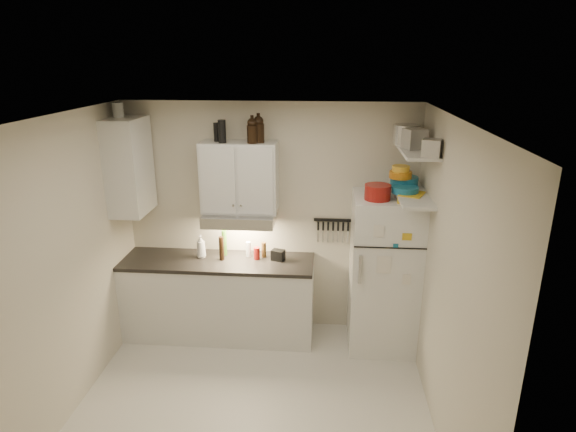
{
  "coord_description": "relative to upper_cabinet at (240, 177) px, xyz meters",
  "views": [
    {
      "loc": [
        0.62,
        -3.56,
        3.05
      ],
      "look_at": [
        0.25,
        0.9,
        1.55
      ],
      "focal_mm": 30.0,
      "sensor_mm": 36.0,
      "label": 1
    }
  ],
  "objects": [
    {
      "name": "vinegar_bottle",
      "position": [
        -0.2,
        -0.12,
        -0.77
      ],
      "size": [
        0.07,
        0.07,
        0.27
      ],
      "primitive_type": "cylinder",
      "rotation": [
        0.0,
        0.0,
        -0.4
      ],
      "color": "black",
      "rests_on": "countertop"
    },
    {
      "name": "red_jar",
      "position": [
        0.18,
        -0.07,
        -0.84
      ],
      "size": [
        0.07,
        0.07,
        0.14
      ],
      "primitive_type": "cylinder",
      "rotation": [
        0.0,
        0.0,
        -0.03
      ],
      "color": "maroon",
      "rests_on": "countertop"
    },
    {
      "name": "book_stack",
      "position": [
        1.74,
        -0.35,
        -0.08
      ],
      "size": [
        0.29,
        0.32,
        0.09
      ],
      "primitive_type": "cube",
      "rotation": [
        0.0,
        0.0,
        -0.42
      ],
      "color": "gold",
      "rests_on": "fridge"
    },
    {
      "name": "bowl_teal",
      "position": [
        1.7,
        -0.09,
        0.01
      ],
      "size": [
        0.28,
        0.28,
        0.11
      ],
      "primitive_type": "cylinder",
      "color": "#186484",
      "rests_on": "shelf_lo"
    },
    {
      "name": "soap_bottle",
      "position": [
        -0.44,
        -0.08,
        -0.76
      ],
      "size": [
        0.12,
        0.12,
        0.29
      ],
      "primitive_type": "imported",
      "rotation": [
        0.0,
        0.0,
        0.05
      ],
      "color": "silver",
      "rests_on": "countertop"
    },
    {
      "name": "shelf_lo",
      "position": [
        1.75,
        -0.31,
        -0.07
      ],
      "size": [
        0.3,
        0.95,
        0.03
      ],
      "primitive_type": "cube",
      "color": "silver",
      "rests_on": "right_wall"
    },
    {
      "name": "growler_a",
      "position": [
        0.16,
        -0.08,
        0.51
      ],
      "size": [
        0.13,
        0.13,
        0.26
      ],
      "primitive_type": null,
      "rotation": [
        0.0,
        0.0,
        -0.16
      ],
      "color": "black",
      "rests_on": "upper_cabinet"
    },
    {
      "name": "fridge",
      "position": [
        1.55,
        -0.18,
        -0.98
      ],
      "size": [
        0.7,
        0.68,
        1.7
      ],
      "primitive_type": "cube",
      "color": "white",
      "rests_on": "floor"
    },
    {
      "name": "upper_cabinet",
      "position": [
        0.0,
        0.0,
        0.0
      ],
      "size": [
        0.8,
        0.33,
        0.75
      ],
      "primitive_type": "cube",
      "color": "silver",
      "rests_on": "back_wall"
    },
    {
      "name": "shelf_hi",
      "position": [
        1.75,
        -0.31,
        0.38
      ],
      "size": [
        0.3,
        0.95,
        0.03
      ],
      "primitive_type": "cube",
      "color": "silver",
      "rests_on": "right_wall"
    },
    {
      "name": "clear_bottle",
      "position": [
        0.07,
        -0.0,
        -0.82
      ],
      "size": [
        0.07,
        0.07,
        0.17
      ],
      "primitive_type": "cylinder",
      "rotation": [
        0.0,
        0.0,
        -0.39
      ],
      "color": "silver",
      "rests_on": "countertop"
    },
    {
      "name": "tin_a",
      "position": [
        1.73,
        -0.33,
        0.48
      ],
      "size": [
        0.24,
        0.23,
        0.19
      ],
      "primitive_type": "cube",
      "rotation": [
        0.0,
        0.0,
        0.39
      ],
      "color": "#AAAAAD",
      "rests_on": "shelf_hi"
    },
    {
      "name": "spice_jar",
      "position": [
        1.62,
        -0.21,
        -0.07
      ],
      "size": [
        0.09,
        0.09,
        0.11
      ],
      "primitive_type": "cylinder",
      "rotation": [
        0.0,
        0.0,
        0.39
      ],
      "color": "silver",
      "rests_on": "fridge"
    },
    {
      "name": "dutch_oven",
      "position": [
        1.42,
        -0.3,
        -0.05
      ],
      "size": [
        0.26,
        0.26,
        0.15
      ],
      "primitive_type": "cylinder",
      "rotation": [
        0.0,
        0.0,
        0.01
      ],
      "color": "maroon",
      "rests_on": "fridge"
    },
    {
      "name": "stock_pot",
      "position": [
        1.69,
        -0.08,
        0.49
      ],
      "size": [
        0.32,
        0.32,
        0.19
      ],
      "primitive_type": "cylinder",
      "rotation": [
        0.0,
        0.0,
        -0.23
      ],
      "color": "silver",
      "rests_on": "shelf_hi"
    },
    {
      "name": "left_wall",
      "position": [
        -1.31,
        -1.33,
        -0.53
      ],
      "size": [
        0.02,
        3.0,
        2.6
      ],
      "primitive_type": "cube",
      "color": "beige",
      "rests_on": "ground"
    },
    {
      "name": "side_cabinet",
      "position": [
        -1.14,
        -0.14,
        0.12
      ],
      "size": [
        0.33,
        0.55,
        1.0
      ],
      "primitive_type": "cube",
      "color": "silver",
      "rests_on": "left_wall"
    },
    {
      "name": "floor",
      "position": [
        0.3,
        -1.33,
        -1.84
      ],
      "size": [
        3.2,
        3.0,
        0.02
      ],
      "primitive_type": "cube",
      "color": "silver",
      "rests_on": "ground"
    },
    {
      "name": "back_wall",
      "position": [
        0.3,
        0.18,
        -0.53
      ],
      "size": [
        3.2,
        0.02,
        2.6
      ],
      "primitive_type": "cube",
      "color": "beige",
      "rests_on": "ground"
    },
    {
      "name": "base_cabinet",
      "position": [
        -0.25,
        -0.14,
        -1.39
      ],
      "size": [
        2.1,
        0.6,
        0.88
      ],
      "primitive_type": "cube",
      "color": "silver",
      "rests_on": "floor"
    },
    {
      "name": "ceiling",
      "position": [
        0.3,
        -1.33,
        0.78
      ],
      "size": [
        3.2,
        3.0,
        0.02
      ],
      "primitive_type": "cube",
      "color": "white",
      "rests_on": "ground"
    },
    {
      "name": "thermos_a",
      "position": [
        -0.15,
        -0.08,
        0.49
      ],
      "size": [
        0.09,
        0.09,
        0.23
      ],
      "primitive_type": "cylinder",
      "rotation": [
        0.0,
        0.0,
        -0.08
      ],
      "color": "black",
      "rests_on": "upper_cabinet"
    },
    {
      "name": "bowl_yellow",
      "position": [
        1.65,
        -0.15,
        0.16
      ],
      "size": [
        0.17,
        0.17,
        0.06
      ],
      "primitive_type": "cylinder",
      "color": "gold",
      "rests_on": "bowl_orange"
    },
    {
      "name": "growler_b",
      "position": [
        0.22,
        -0.03,
        0.51
      ],
      "size": [
        0.15,
        0.15,
        0.28
      ],
      "primitive_type": null,
      "rotation": [
        0.0,
        0.0,
        0.32
      ],
      "color": "black",
      "rests_on": "upper_cabinet"
    },
    {
      "name": "pepper_mill",
      "position": [
        0.25,
        -0.01,
        -0.82
      ],
      "size": [
        0.07,
        0.07,
        0.17
      ],
      "primitive_type": "cylinder",
      "rotation": [
        0.0,
        0.0,
        -0.26
      ],
      "color": "brown",
      "rests_on": "countertop"
    },
    {
      "name": "tin_b",
      "position": [
        1.81,
        -0.71,
        0.47
      ],
      "size": [
        0.2,
        0.2,
        0.15
      ],
      "primitive_type": "cube",
      "rotation": [
        0.0,
        0.0,
        -0.36
      ],
      "color": "#AAAAAD",
      "rests_on": "shelf_hi"
    },
    {
      "name": "thermos_b",
      "position": [
        -0.22,
        0.01,
        0.47
      ],
      "size": [
        0.08,
        0.08,
        0.19
      ],
      "primitive_type": "cylinder",
      "rotation": [
        0.0,
        0.0,
        0.26
      ],
      "color": "black",
      "rests_on": "upper_cabinet"
    },
    {
      "name": "range_hood",
      "position": [
        0.0,
        -0.06,
        -0.44
      ],
      "size": [
        0.76,
        0.46,
        0.12
      ],
      "primitive_type": "cube",
      "color": "silver",
      "rests_on": "back_wall"
    },
    {
      "name": "right_wall",
      "position": [
        1.91,
        -1.33,
        -0.53
      ],
      "size": [
        0.02,
        3.0,
        2.6
      ],
      "primitive_type": "cube",
      "color": "beige",
      "rests_on": "ground"
    },
    {
      "name": "caddy",
      "position": [
        0.41,
        -0.08,
        -0.85
      ],
      "size": [
        0.16,
        0.14,
        0.12
      ],
      "primitive_type": "cube",
      "rotation": [
        0.0,
        0.0,
        -0.33
      ],
      "color": "black",
      "rests_on": "countertop"
    },
    {
      "name": "bowl_orange",
      "position": [
        1.65,
        -0.15,
        0.1
      ],
      "size": [
        0.22,
        0.22,
        0.07
      ],
      "primitive_type": "cylinder",
      "color": "#C27012",
      "rests_on": "bowl_teal"
    },
    {
      "name": "knife_strip",
      "position": [
        1.0,
        0.15,
        -0.51
      ],
      "size": [
        0.42,
        0.02,
        0.03
      ],
      "primitive_type": "cube",
      "color": "black",
      "rests_on": "back_wall"
    },
    {
      "name": "side_jar",
      "position": [
        -1.2,
        -0.12,
        0.7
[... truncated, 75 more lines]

